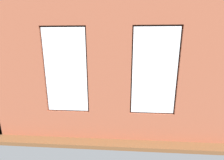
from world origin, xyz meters
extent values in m
cube|color=brown|center=(0.00, 0.00, -0.05)|extent=(6.58, 5.54, 0.10)
cube|color=#9E5138|center=(-2.28, 2.39, 1.66)|extent=(1.43, 0.16, 3.32)
cube|color=#9E5138|center=(0.00, 2.39, 1.66)|extent=(1.00, 0.16, 3.32)
cube|color=#9E5138|center=(2.28, 2.39, 1.66)|extent=(1.43, 0.16, 3.32)
cube|color=#9E5138|center=(-1.03, 2.39, 0.36)|extent=(1.06, 0.16, 0.72)
cube|color=#9E5138|center=(-1.03, 2.39, 3.04)|extent=(1.06, 0.16, 0.56)
cube|color=white|center=(-1.03, 2.43, 1.74)|extent=(1.00, 0.03, 1.98)
cube|color=#38281E|center=(-1.03, 2.37, 1.74)|extent=(1.06, 0.04, 2.04)
cube|color=#9E5138|center=(1.03, 2.39, 0.36)|extent=(1.06, 0.16, 0.72)
cube|color=#9E5138|center=(1.03, 2.39, 3.04)|extent=(1.06, 0.16, 0.56)
cube|color=white|center=(1.03, 2.43, 1.74)|extent=(1.00, 0.03, 1.98)
cube|color=#38281E|center=(1.03, 2.37, 1.74)|extent=(1.06, 0.04, 2.04)
cube|color=tan|center=(0.00, 2.29, 0.69)|extent=(3.33, 0.24, 0.06)
cube|color=black|center=(0.00, 2.30, 1.95)|extent=(0.51, 0.03, 0.67)
cube|color=#A33875|center=(0.00, 2.29, 1.95)|extent=(0.45, 0.01, 0.61)
cube|color=silver|center=(2.94, 0.20, 1.66)|extent=(0.10, 4.54, 3.32)
cube|color=black|center=(-0.09, 1.69, 0.21)|extent=(1.85, 0.85, 0.42)
cube|color=black|center=(-0.09, 2.02, 0.61)|extent=(1.85, 0.24, 0.38)
cube|color=black|center=(-0.90, 1.69, 0.52)|extent=(0.22, 0.85, 0.24)
cube|color=black|center=(0.73, 1.69, 0.52)|extent=(0.22, 0.85, 0.24)
cube|color=black|center=(-0.44, 1.65, 0.48)|extent=(0.65, 0.65, 0.12)
cube|color=black|center=(0.27, 1.65, 0.48)|extent=(0.65, 0.65, 0.12)
cube|color=black|center=(-2.24, 0.54, 0.21)|extent=(0.99, 1.99, 0.42)
cube|color=black|center=(-2.56, 0.52, 0.61)|extent=(0.38, 1.94, 0.38)
cube|color=black|center=(-2.18, -0.31, 0.52)|extent=(0.86, 0.28, 0.24)
cube|color=black|center=(-2.30, 1.40, 0.52)|extent=(0.86, 0.28, 0.24)
cube|color=black|center=(-2.17, 0.18, 0.48)|extent=(0.69, 0.73, 0.12)
cube|color=black|center=(-2.23, 0.92, 0.48)|extent=(0.69, 0.73, 0.12)
cube|color=#A87547|center=(0.23, -0.20, 0.40)|extent=(1.26, 0.83, 0.04)
cube|color=#A87547|center=(-0.34, -0.56, 0.19)|extent=(0.07, 0.07, 0.38)
cube|color=#A87547|center=(0.80, -0.56, 0.19)|extent=(0.07, 0.07, 0.38)
cube|color=#A87547|center=(-0.34, 0.15, 0.19)|extent=(0.07, 0.07, 0.38)
cube|color=#A87547|center=(0.80, 0.15, 0.19)|extent=(0.07, 0.07, 0.38)
cylinder|color=silver|center=(0.39, -0.30, 0.46)|extent=(0.07, 0.07, 0.08)
cylinder|color=#B7333D|center=(0.14, -0.08, 0.47)|extent=(0.08, 0.08, 0.09)
cylinder|color=gray|center=(0.23, -0.20, 0.47)|extent=(0.11, 0.11, 0.10)
sphere|color=#337F38|center=(0.23, -0.20, 0.58)|extent=(0.13, 0.13, 0.13)
cube|color=#59595B|center=(-0.11, -0.35, 0.43)|extent=(0.13, 0.17, 0.02)
cube|color=black|center=(2.64, -0.17, 0.28)|extent=(1.22, 0.42, 0.56)
cube|color=black|center=(2.64, -0.17, 0.59)|extent=(0.46, 0.20, 0.05)
cube|color=black|center=(2.64, -0.17, 0.64)|extent=(0.06, 0.04, 0.06)
cube|color=black|center=(2.64, -0.17, 0.97)|extent=(1.04, 0.04, 0.61)
cube|color=black|center=(2.64, -0.19, 0.97)|extent=(0.99, 0.01, 0.56)
cylinder|color=olive|center=(0.23, -1.70, 0.14)|extent=(0.47, 0.47, 0.28)
ellipsoid|color=white|center=(0.23, -1.70, 0.46)|extent=(1.03, 1.03, 0.41)
ellipsoid|color=navy|center=(0.31, -1.70, 0.56)|extent=(0.44, 0.44, 0.18)
cylinder|color=#9E5638|center=(1.25, 1.84, 0.14)|extent=(0.27, 0.27, 0.28)
cylinder|color=brown|center=(1.25, 1.84, 0.52)|extent=(0.05, 0.05, 0.50)
cone|color=#286B2D|center=(1.42, 1.81, 0.95)|extent=(0.47, 0.21, 0.46)
cone|color=#286B2D|center=(1.31, 2.03, 0.93)|extent=(0.29, 0.50, 0.42)
cone|color=#286B2D|center=(1.10, 1.94, 0.95)|extent=(0.45, 0.37, 0.46)
cone|color=#286B2D|center=(1.14, 1.77, 0.99)|extent=(0.40, 0.33, 0.50)
cone|color=#286B2D|center=(1.27, 1.70, 0.98)|extent=(0.19, 0.41, 0.50)
cylinder|color=#47423D|center=(2.09, 0.89, 0.18)|extent=(0.31, 0.31, 0.35)
cylinder|color=brown|center=(2.09, 0.89, 0.42)|extent=(0.05, 0.05, 0.13)
ellipsoid|color=#286B2D|center=(2.09, 0.89, 0.72)|extent=(0.61, 0.61, 0.47)
cylinder|color=beige|center=(-0.97, -0.93, 0.08)|extent=(0.15, 0.15, 0.16)
cylinder|color=brown|center=(-0.97, -0.93, 0.20)|extent=(0.02, 0.02, 0.08)
ellipsoid|color=#286B2D|center=(-0.97, -0.93, 0.36)|extent=(0.31, 0.31, 0.24)
cylinder|color=brown|center=(-2.44, 1.84, 0.13)|extent=(0.26, 0.26, 0.26)
cylinder|color=brown|center=(-2.44, 1.84, 0.33)|extent=(0.04, 0.04, 0.13)
ellipsoid|color=#3D8E42|center=(-2.44, 1.84, 0.58)|extent=(0.50, 0.50, 0.39)
cylinder|color=#47423D|center=(-2.44, -1.77, 0.17)|extent=(0.36, 0.36, 0.35)
cylinder|color=brown|center=(-2.44, -1.77, 0.40)|extent=(0.05, 0.05, 0.10)
ellipsoid|color=#3D8E42|center=(-2.44, -1.77, 0.67)|extent=(0.60, 0.60, 0.44)
cylinder|color=brown|center=(2.34, -1.72, 0.16)|extent=(0.33, 0.33, 0.32)
cylinder|color=brown|center=(2.34, -1.72, 0.53)|extent=(0.06, 0.06, 0.43)
cone|color=#337F38|center=(2.59, -1.76, 0.98)|extent=(0.60, 0.22, 0.56)
cone|color=#337F38|center=(2.33, -1.51, 1.02)|extent=(0.15, 0.53, 0.61)
cone|color=#337F38|center=(2.06, -1.69, 0.95)|extent=(0.64, 0.18, 0.51)
cone|color=#337F38|center=(2.31, -1.99, 0.96)|extent=(0.18, 0.63, 0.52)
cylinder|color=#9E5638|center=(-1.46, 1.69, 0.17)|extent=(0.35, 0.35, 0.34)
cylinder|color=brown|center=(-1.46, 1.69, 0.50)|extent=(0.06, 0.06, 0.33)
cone|color=#286B2D|center=(-1.27, 1.72, 0.86)|extent=(0.50, 0.20, 0.46)
cone|color=#286B2D|center=(-1.39, 1.83, 0.89)|extent=(0.30, 0.43, 0.52)
cone|color=#286B2D|center=(-1.61, 1.80, 0.87)|extent=(0.44, 0.38, 0.49)
cone|color=#286B2D|center=(-1.61, 1.60, 0.88)|extent=(0.44, 0.33, 0.50)
cone|color=#286B2D|center=(-1.44, 1.54, 0.90)|extent=(0.19, 0.42, 0.53)
cylinder|color=beige|center=(-1.89, -0.87, 0.10)|extent=(0.20, 0.20, 0.20)
cylinder|color=brown|center=(-1.89, -0.87, 0.25)|extent=(0.03, 0.03, 0.11)
ellipsoid|color=#1E5B28|center=(-1.89, -0.87, 0.43)|extent=(0.31, 0.31, 0.24)
camera|label=1|loc=(-0.29, 5.84, 2.35)|focal=24.00mm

